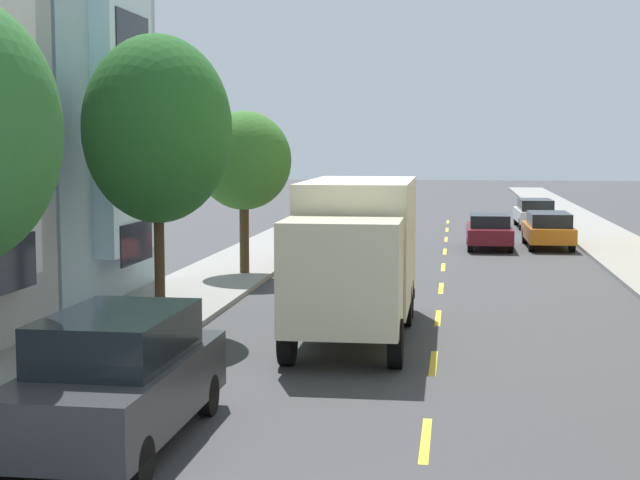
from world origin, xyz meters
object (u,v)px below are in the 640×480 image
street_tree_third (244,161)px  delivery_box_truck (357,249)px  parked_suv_charcoal (118,377)px  parked_wagon_orange (548,229)px  parked_wagon_white (535,212)px  parked_hatchback_red (315,245)px  street_tree_second (157,129)px  parked_suv_sky (366,206)px  moving_burgundy_sedan (489,231)px

street_tree_third → delivery_box_truck: size_ratio=0.69×
delivery_box_truck → parked_suv_charcoal: size_ratio=1.57×
parked_suv_charcoal → parked_wagon_orange: (8.61, 27.80, -0.18)m
delivery_box_truck → parked_wagon_white: bearing=77.8°
parked_wagon_white → parked_hatchback_red: bearing=-117.6°
street_tree_second → street_tree_third: street_tree_second is taller
parked_suv_charcoal → parked_wagon_white: (8.84, 37.51, -0.18)m
parked_suv_sky → parked_hatchback_red: parked_suv_sky is taller
street_tree_third → moving_burgundy_sedan: 13.10m
delivery_box_truck → parked_wagon_white: size_ratio=1.60×
street_tree_third → parked_suv_sky: size_ratio=1.09×
moving_burgundy_sedan → street_tree_third: bearing=-130.0°
parked_suv_charcoal → parked_wagon_orange: parked_suv_charcoal is taller
parked_hatchback_red → moving_burgundy_sedan: bearing=47.2°
parked_wagon_white → street_tree_second: bearing=-110.5°
street_tree_second → delivery_box_truck: (4.60, 0.01, -2.69)m
parked_wagon_orange → parked_suv_charcoal: bearing=-107.2°
parked_suv_charcoal → parked_hatchback_red: 20.41m
parked_suv_sky → parked_wagon_orange: 14.13m
street_tree_third → parked_hatchback_red: 4.64m
street_tree_third → parked_wagon_white: street_tree_third is taller
parked_wagon_white → parked_wagon_orange: same height
parked_wagon_white → parked_wagon_orange: 9.71m
street_tree_third → moving_burgundy_sedan: size_ratio=1.17×
parked_wagon_white → moving_burgundy_sedan: 10.64m
street_tree_third → moving_burgundy_sedan: bearing=50.0°
parked_wagon_white → parked_wagon_orange: bearing=-91.3°
parked_wagon_orange → parked_hatchback_red: same height
parked_wagon_white → parked_suv_sky: bearing=170.6°
parked_wagon_orange → moving_burgundy_sedan: parked_wagon_orange is taller
street_tree_third → parked_suv_sky: street_tree_third is taller
delivery_box_truck → parked_hatchback_red: bearing=102.6°
delivery_box_truck → parked_wagon_white: (6.27, 29.09, -1.15)m
delivery_box_truck → parked_wagon_orange: delivery_box_truck is taller
street_tree_second → parked_wagon_white: bearing=69.5°
street_tree_second → parked_suv_charcoal: size_ratio=1.39×
street_tree_second → parked_wagon_white: street_tree_second is taller
street_tree_second → parked_suv_charcoal: 9.39m
parked_wagon_white → parked_wagon_orange: (-0.23, -9.71, 0.00)m
parked_wagon_white → moving_burgundy_sedan: size_ratio=1.05×
moving_burgundy_sedan → parked_wagon_white: bearing=75.5°
street_tree_third → parked_wagon_orange: bearing=44.2°
parked_suv_charcoal → street_tree_third: bearing=96.6°
parked_hatchback_red → delivery_box_truck: bearing=-77.4°
parked_suv_charcoal → parked_wagon_white: parked_suv_charcoal is taller
street_tree_second → parked_wagon_orange: size_ratio=1.42×
street_tree_second → parked_wagon_white: size_ratio=1.41×
parked_suv_sky → parked_wagon_white: bearing=-9.4°
street_tree_second → street_tree_third: bearing=90.0°
parked_suv_charcoal → parked_suv_sky: size_ratio=1.00×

